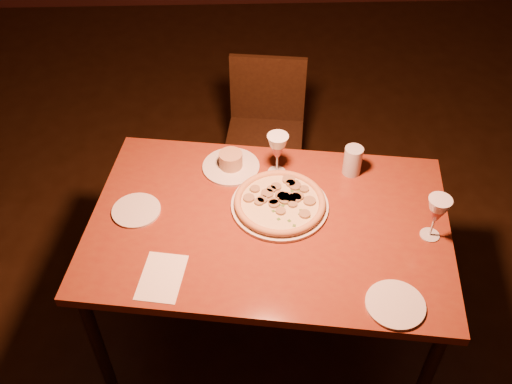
{
  "coord_description": "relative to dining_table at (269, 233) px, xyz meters",
  "views": [
    {
      "loc": [
        -0.16,
        -1.2,
        2.26
      ],
      "look_at": [
        -0.11,
        0.3,
        0.82
      ],
      "focal_mm": 40.0,
      "sensor_mm": 36.0,
      "label": 1
    }
  ],
  "objects": [
    {
      "name": "menu_card",
      "position": [
        -0.38,
        -0.25,
        0.06
      ],
      "size": [
        0.17,
        0.23,
        0.0
      ],
      "primitive_type": "cube",
      "rotation": [
        0.0,
        0.0,
        -0.17
      ],
      "color": "white",
      "rests_on": "dining_table"
    },
    {
      "name": "wine_glass_far",
      "position": [
        0.05,
        0.27,
        0.16
      ],
      "size": [
        0.08,
        0.08,
        0.19
      ],
      "primitive_type": null,
      "color": "#A54444",
      "rests_on": "dining_table"
    },
    {
      "name": "side_plate_near",
      "position": [
        0.39,
        -0.39,
        0.07
      ],
      "size": [
        0.19,
        0.19,
        0.01
      ],
      "primitive_type": "cylinder",
      "color": "silver",
      "rests_on": "dining_table"
    },
    {
      "name": "ramekin_saucer",
      "position": [
        -0.14,
        0.31,
        0.09
      ],
      "size": [
        0.23,
        0.23,
        0.07
      ],
      "color": "silver",
      "rests_on": "dining_table"
    },
    {
      "name": "side_plate_left",
      "position": [
        -0.5,
        0.07,
        0.07
      ],
      "size": [
        0.18,
        0.18,
        0.01
      ],
      "primitive_type": "cylinder",
      "color": "silver",
      "rests_on": "dining_table"
    },
    {
      "name": "floor",
      "position": [
        0.06,
        -0.25,
        -0.65
      ],
      "size": [
        7.0,
        7.0,
        0.0
      ],
      "primitive_type": "plane",
      "color": "black",
      "rests_on": "ground"
    },
    {
      "name": "dining_table",
      "position": [
        0.0,
        0.0,
        0.0
      ],
      "size": [
        1.44,
        1.04,
        0.71
      ],
      "rotation": [
        0.0,
        0.0,
        -0.15
      ],
      "color": "maroon",
      "rests_on": "floor"
    },
    {
      "name": "pizza_plate",
      "position": [
        0.04,
        0.07,
        0.08
      ],
      "size": [
        0.37,
        0.37,
        0.04
      ],
      "color": "silver",
      "rests_on": "dining_table"
    },
    {
      "name": "water_tumbler",
      "position": [
        0.35,
        0.26,
        0.12
      ],
      "size": [
        0.07,
        0.07,
        0.12
      ],
      "primitive_type": "cylinder",
      "color": "#ACB3BC",
      "rests_on": "dining_table"
    },
    {
      "name": "chair_far",
      "position": [
        0.03,
        0.9,
        -0.2
      ],
      "size": [
        0.43,
        0.43,
        0.8
      ],
      "rotation": [
        0.0,
        0.0,
        -0.13
      ],
      "color": "black",
      "rests_on": "floor"
    },
    {
      "name": "wine_glass_right",
      "position": [
        0.58,
        -0.09,
        0.15
      ],
      "size": [
        0.08,
        0.08,
        0.18
      ],
      "primitive_type": null,
      "color": "#A54444",
      "rests_on": "dining_table"
    }
  ]
}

